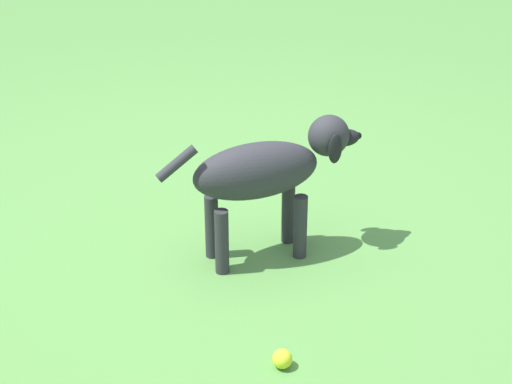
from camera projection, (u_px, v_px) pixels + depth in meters
ground at (203, 244)px, 3.44m from camera, size 14.00×14.00×0.00m
dog at (268, 171)px, 3.21m from camera, size 0.82×0.22×0.55m
tennis_ball_0 at (282, 359)px, 2.75m from camera, size 0.07×0.07×0.07m
tennis_ball_1 at (274, 162)px, 4.04m from camera, size 0.07×0.07×0.07m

